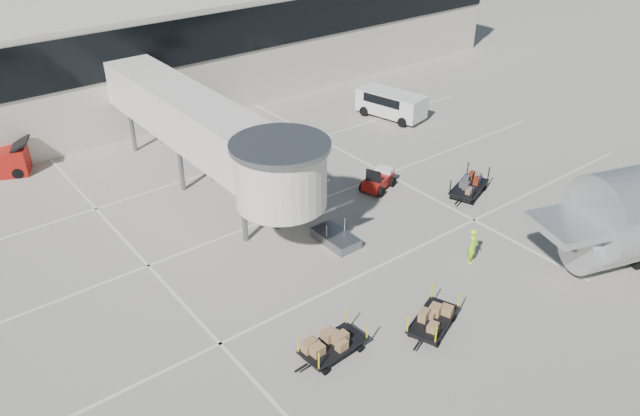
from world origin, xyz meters
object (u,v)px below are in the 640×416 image
at_px(box_cart_far, 332,345).
at_px(ground_worker, 473,246).
at_px(suitcase_cart, 468,188).
at_px(box_cart_near, 433,319).
at_px(baggage_tug, 378,180).
at_px(minivan, 390,102).

distance_m(box_cart_far, ground_worker, 9.58).
bearing_deg(box_cart_far, ground_worker, 1.54).
height_order(suitcase_cart, box_cart_far, suitcase_cart).
distance_m(box_cart_near, box_cart_far, 4.58).
distance_m(baggage_tug, box_cart_far, 14.43).
relative_size(box_cart_near, box_cart_far, 1.00).
distance_m(box_cart_near, ground_worker, 5.64).
xyz_separation_m(box_cart_near, box_cart_far, (-4.37, 1.36, 0.02)).
bearing_deg(box_cart_far, minivan, 37.96).
distance_m(baggage_tug, suitcase_cart, 5.26).
bearing_deg(ground_worker, box_cart_far, 150.95).
bearing_deg(baggage_tug, ground_worker, -120.33).
bearing_deg(minivan, ground_worker, -133.90).
relative_size(baggage_tug, box_cart_near, 0.74).
height_order(ground_worker, minivan, minivan).
relative_size(box_cart_far, ground_worker, 1.81).
distance_m(box_cart_far, minivan, 25.91).
height_order(box_cart_near, box_cart_far, box_cart_near).
relative_size(suitcase_cart, minivan, 0.66).
distance_m(baggage_tug, minivan, 11.50).
bearing_deg(suitcase_cart, box_cart_near, -166.35).
relative_size(box_cart_near, ground_worker, 1.82).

